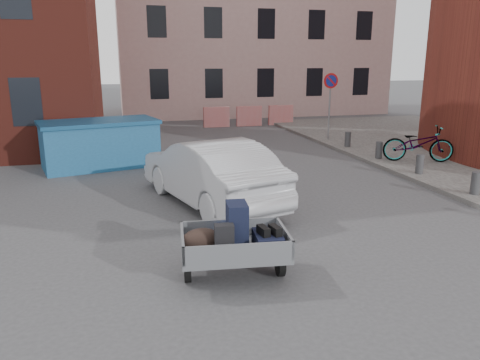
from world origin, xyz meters
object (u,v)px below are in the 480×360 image
object	(u,v)px
dumpster	(100,144)
silver_car	(210,172)
trailer	(234,242)
bicycle	(418,144)

from	to	relation	value
dumpster	silver_car	size ratio (longest dim) A/B	0.83
trailer	bicycle	xyz separation A→B (m)	(7.61, 6.33, 0.08)
trailer	silver_car	distance (m)	3.97
trailer	dumpster	world-z (taller)	dumpster
dumpster	silver_car	bearing A→B (deg)	-74.24
silver_car	bicycle	xyz separation A→B (m)	(7.20, 2.38, -0.07)
dumpster	bicycle	bearing A→B (deg)	-26.46
dumpster	trailer	bearing A→B (deg)	-89.07
bicycle	trailer	bearing A→B (deg)	152.09
silver_car	bicycle	world-z (taller)	silver_car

